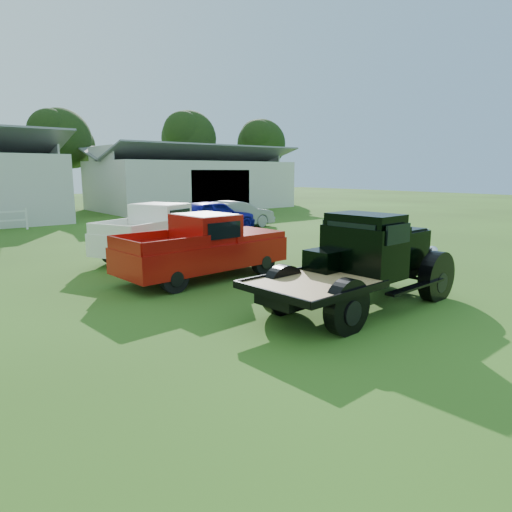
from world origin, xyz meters
TOP-DOWN VIEW (x-y plane):
  - ground at (0.00, 0.00)m, footprint 120.00×120.00m
  - shed_right at (14.00, 27.00)m, footprint 16.80×9.20m
  - tree_c at (5.00, 33.00)m, footprint 5.40×5.40m
  - tree_d at (18.00, 34.00)m, footprint 6.00×6.00m
  - tree_e at (26.00, 32.00)m, footprint 5.70×5.70m
  - vintage_flatbed at (1.45, -1.15)m, footprint 5.73×2.51m
  - red_pickup at (0.21, 3.73)m, footprint 5.52×2.43m
  - white_pickup at (0.75, 7.58)m, footprint 5.76×4.14m
  - misc_car_blue at (6.43, 12.56)m, footprint 5.25×2.59m
  - misc_car_grey at (8.41, 13.11)m, footprint 4.68×1.74m

SIDE VIEW (x-z plane):
  - ground at x=0.00m, z-range 0.00..0.00m
  - misc_car_grey at x=8.41m, z-range 0.00..1.53m
  - misc_car_blue at x=6.43m, z-range 0.00..1.72m
  - red_pickup at x=0.21m, z-range 0.00..1.97m
  - white_pickup at x=0.75m, z-range 0.00..1.98m
  - vintage_flatbed at x=1.45m, z-range 0.00..2.23m
  - shed_right at x=14.00m, z-range 0.00..5.20m
  - tree_c at x=5.00m, z-range 0.00..9.00m
  - tree_e at x=26.00m, z-range 0.00..9.50m
  - tree_d at x=18.00m, z-range 0.00..10.00m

